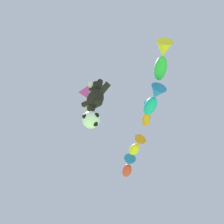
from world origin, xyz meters
TOP-DOWN VIEW (x-y plane):
  - teddy_bear_kite at (-1.15, 3.72)m, footprint 1.89×0.83m
  - soccer_ball_kite at (-1.56, 3.92)m, footprint 0.88×0.88m
  - fish_kite_emerald at (1.94, 5.11)m, footprint 1.96×1.94m
  - fish_kite_teal at (0.31, 6.39)m, footprint 1.99×1.59m
  - fish_kite_tangerine at (-0.93, 7.57)m, footprint 1.75×1.67m
  - fish_kite_goldfin at (-2.85, 8.68)m, footprint 1.75×1.36m
  - fish_kite_crimson at (-4.65, 9.82)m, footprint 2.15×1.94m
  - diamond_kite at (-3.44, 4.82)m, footprint 1.00×0.83m

SIDE VIEW (x-z plane):
  - soccer_ball_kite at x=-1.56m, z-range 7.66..8.47m
  - teddy_bear_kite at x=-1.15m, z-range 8.34..10.26m
  - fish_kite_crimson at x=-4.65m, z-range 9.51..10.32m
  - fish_kite_teal at x=0.31m, z-range 9.57..10.38m
  - fish_kite_goldfin at x=-2.85m, z-range 9.68..10.44m
  - fish_kite_emerald at x=1.94m, z-range 10.10..10.86m
  - fish_kite_tangerine at x=-0.93m, z-range 10.45..11.07m
  - diamond_kite at x=-3.44m, z-range 10.95..14.12m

